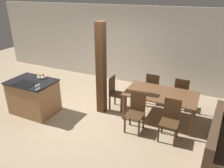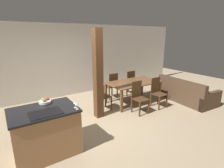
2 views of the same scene
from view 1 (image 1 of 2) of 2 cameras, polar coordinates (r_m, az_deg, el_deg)
name	(u,v)px [view 1 (image 1 of 2)]	position (r m, az deg, el deg)	size (l,w,h in m)	color
ground_plane	(89,114)	(6.13, -5.94, -7.87)	(16.00, 16.00, 0.00)	#9E896B
wall_back	(127,45)	(7.83, 3.85, 10.02)	(11.20, 0.08, 2.70)	silver
kitchen_island	(34,97)	(6.37, -19.76, -3.11)	(1.22, 0.88, 0.94)	#9E7047
fruit_bowl	(42,76)	(6.29, -17.87, 1.90)	(0.24, 0.24, 0.11)	silver
wine_glass_near	(36,85)	(5.55, -19.20, -0.34)	(0.07, 0.07, 0.15)	silver
wine_glass_middle	(39,84)	(5.60, -18.61, -0.02)	(0.07, 0.07, 0.15)	silver
dining_table	(161,96)	(5.75, 12.65, -3.18)	(1.81, 1.03, 0.74)	brown
dining_chair_near_left	(136,111)	(5.29, 6.28, -7.08)	(0.40, 0.40, 0.96)	#472D19
dining_chair_near_right	(170,119)	(5.13, 14.96, -8.89)	(0.40, 0.40, 0.96)	#472D19
dining_chair_far_left	(153,88)	(6.55, 10.64, -1.03)	(0.40, 0.40, 0.96)	#472D19
dining_chair_far_right	(181,93)	(6.42, 17.63, -2.31)	(0.40, 0.40, 0.96)	#472D19
dining_chair_head_end	(116,92)	(6.18, 0.93, -2.16)	(0.40, 0.40, 0.96)	#472D19
timber_post	(101,70)	(5.74, -2.85, 3.74)	(0.22, 0.22, 2.48)	#4C2D19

